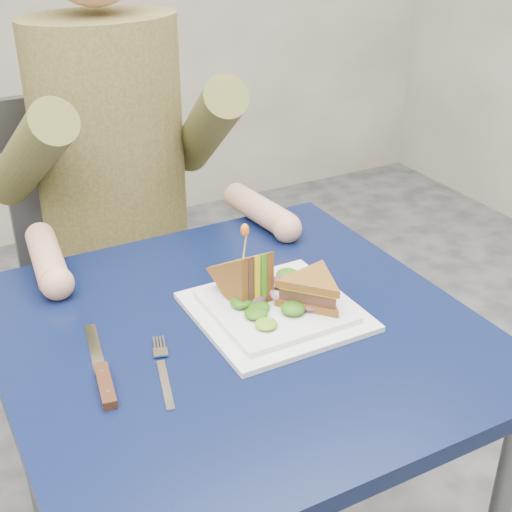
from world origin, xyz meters
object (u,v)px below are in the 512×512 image
diner (110,119)px  sandwich_flat (312,290)px  knife (103,378)px  fork (164,373)px  table (238,367)px  sandwich_upright (245,279)px  chair (110,250)px  plate (275,310)px

diner → sandwich_flat: (0.13, -0.63, -0.14)m
knife → fork: bearing=-17.3°
table → sandwich_upright: sandwich_upright is taller
diner → knife: diner is taller
chair → sandwich_flat: 0.79m
plate → sandwich_upright: 0.07m
plate → chair: bearing=95.8°
sandwich_flat → diner: bearing=101.5°
plate → fork: 0.24m
chair → diner: 0.39m
chair → diner: diner is taller
chair → sandwich_flat: size_ratio=5.19×
table → plate: plate is taller
chair → knife: size_ratio=4.20×
diner → fork: bearing=-102.9°
plate → sandwich_flat: (0.06, -0.02, 0.04)m
chair → diner: (-0.00, -0.11, 0.37)m
sandwich_flat → plate: bearing=155.6°
sandwich_flat → knife: 0.37m
table → sandwich_flat: size_ratio=4.19×
sandwich_flat → knife: bearing=-178.0°
table → fork: 0.18m
diner → plate: 0.63m
fork → diner: bearing=77.1°
plate → sandwich_flat: size_ratio=1.45×
table → chair: size_ratio=0.81×
fork → sandwich_flat: bearing=7.8°
diner → fork: diner is taller
table → fork: (-0.15, -0.06, 0.08)m
knife → sandwich_upright: bearing=16.7°
table → diner: (-0.00, 0.61, 0.26)m
sandwich_upright → knife: 0.29m
plate → fork: size_ratio=1.48×
sandwich_upright → fork: sandwich_upright is taller
table → chair: chair is taller
diner → knife: 0.71m
sandwich_flat → sandwich_upright: sandwich_upright is taller
diner → table: bearing=-90.0°
sandwich_upright → knife: size_ratio=0.62×
fork → knife: bearing=162.7°
table → diner: bearing=90.0°
table → chair: bearing=90.0°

